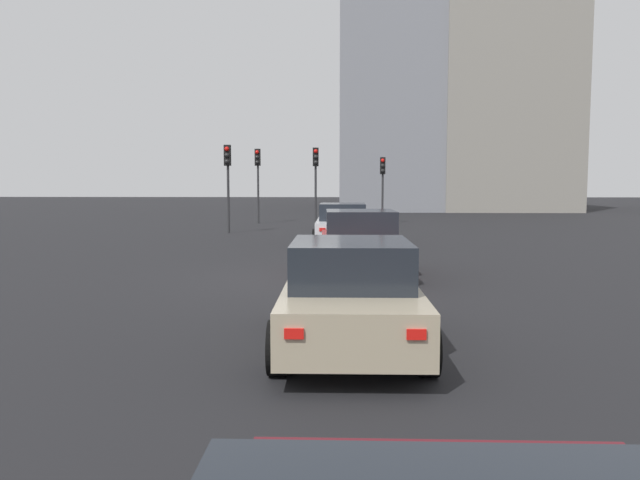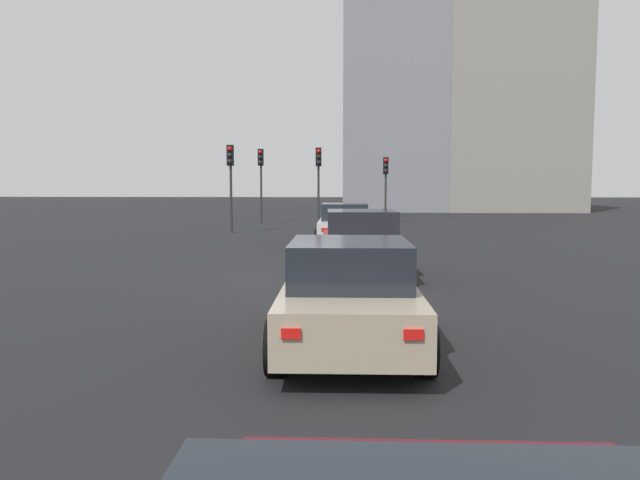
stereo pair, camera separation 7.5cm
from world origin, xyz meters
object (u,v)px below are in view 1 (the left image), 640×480
at_px(car_white_left_lead, 342,224).
at_px(traffic_light_near_right, 316,170).
at_px(car_red_left_second, 360,244).
at_px(car_beige_left_third, 351,296).
at_px(traffic_light_far_right, 258,170).
at_px(traffic_light_near_left, 383,176).
at_px(traffic_light_far_left, 228,170).

distance_m(car_white_left_lead, traffic_light_near_right, 8.62).
xyz_separation_m(car_red_left_second, car_beige_left_third, (-6.67, 0.32, -0.04)).
xyz_separation_m(car_red_left_second, traffic_light_far_right, (18.75, 4.97, 2.14)).
xyz_separation_m(car_white_left_lead, traffic_light_far_right, (11.32, 4.56, 2.17)).
bearing_deg(car_white_left_lead, traffic_light_near_left, -10.92).
height_order(car_beige_left_third, traffic_light_near_right, traffic_light_near_right).
bearing_deg(traffic_light_far_right, car_white_left_lead, 28.49).
bearing_deg(car_white_left_lead, traffic_light_near_right, 9.00).
bearing_deg(car_beige_left_third, traffic_light_near_left, -5.17).
relative_size(car_beige_left_third, traffic_light_near_right, 1.06).
bearing_deg(car_beige_left_third, traffic_light_far_left, 14.60).
bearing_deg(traffic_light_far_right, traffic_light_near_right, 53.40).
distance_m(car_red_left_second, traffic_light_far_right, 19.52).
height_order(traffic_light_near_left, traffic_light_near_right, traffic_light_near_right).
bearing_deg(car_beige_left_third, car_red_left_second, -3.22).
xyz_separation_m(traffic_light_near_left, traffic_light_far_left, (-6.36, 7.15, 0.20)).
bearing_deg(car_white_left_lead, car_beige_left_third, -179.58).
relative_size(car_red_left_second, car_beige_left_third, 1.01).
xyz_separation_m(car_white_left_lead, traffic_light_near_left, (11.12, -2.16, 1.85)).
bearing_deg(traffic_light_near_left, traffic_light_near_right, -43.90).
distance_m(car_white_left_lead, car_red_left_second, 7.45).
bearing_deg(car_red_left_second, traffic_light_near_left, -7.18).
height_order(car_white_left_lead, traffic_light_near_left, traffic_light_near_left).
bearing_deg(traffic_light_far_left, traffic_light_near_left, 135.54).
bearing_deg(traffic_light_far_left, traffic_light_near_right, 137.40).
bearing_deg(traffic_light_near_left, traffic_light_far_left, -41.79).
xyz_separation_m(car_beige_left_third, traffic_light_far_right, (25.42, 4.65, 2.18)).
height_order(car_white_left_lead, traffic_light_near_right, traffic_light_near_right).
distance_m(traffic_light_near_left, traffic_light_far_left, 9.57).
xyz_separation_m(traffic_light_far_left, traffic_light_far_right, (6.56, -0.43, 0.12)).
bearing_deg(traffic_light_near_right, car_red_left_second, 1.87).
distance_m(car_red_left_second, car_beige_left_third, 6.68).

